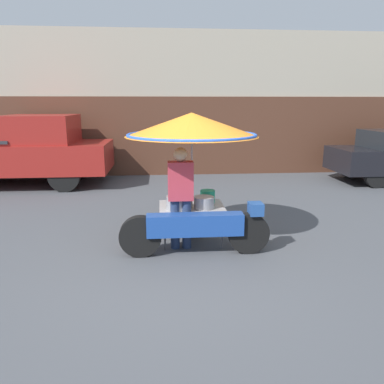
% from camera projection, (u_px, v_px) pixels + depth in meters
% --- Properties ---
extents(ground_plane, '(36.00, 36.00, 0.00)m').
position_uv_depth(ground_plane, '(185.00, 271.00, 5.06)').
color(ground_plane, '#4C4F54').
extents(shopfront_building, '(28.00, 2.06, 4.34)m').
position_uv_depth(shopfront_building, '(169.00, 105.00, 12.33)').
color(shopfront_building, '#B2A893').
rests_on(shopfront_building, ground).
extents(vendor_motorcycle_cart, '(2.23, 2.06, 2.07)m').
position_uv_depth(vendor_motorcycle_cart, '(192.00, 142.00, 5.75)').
color(vendor_motorcycle_cart, black).
rests_on(vendor_motorcycle_cart, ground).
extents(vendor_person, '(0.38, 0.22, 1.57)m').
position_uv_depth(vendor_person, '(181.00, 193.00, 5.67)').
color(vendor_person, navy).
rests_on(vendor_person, ground).
extents(pickup_truck, '(5.25, 1.96, 1.90)m').
position_uv_depth(pickup_truck, '(16.00, 152.00, 10.08)').
color(pickup_truck, black).
rests_on(pickup_truck, ground).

